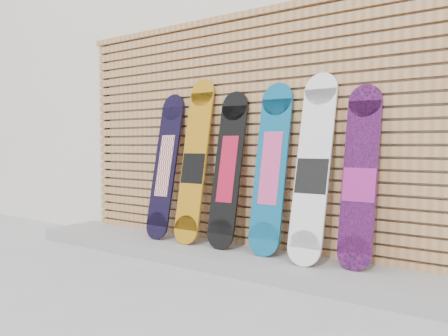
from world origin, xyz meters
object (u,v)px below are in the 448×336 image
Objects in this scene: snowboard_2 at (228,169)px; snowboard_5 at (360,177)px; snowboard_1 at (194,161)px; snowboard_4 at (313,168)px; snowboard_0 at (165,166)px; snowboard_3 at (271,168)px.

snowboard_2 is 1.02× the size of snowboard_5.
snowboard_4 is (1.23, -0.03, -0.03)m from snowboard_1.
snowboard_0 is 0.95× the size of snowboard_4.
snowboard_2 is 0.85m from snowboard_4.
snowboard_0 is 1.97m from snowboard_5.
snowboard_0 is 1.04× the size of snowboard_5.
snowboard_3 is at bearing 173.62° from snowboard_4.
snowboard_2 is (0.38, 0.01, -0.06)m from snowboard_1.
snowboard_3 is 0.77m from snowboard_5.
snowboard_0 is 0.38m from snowboard_1.
snowboard_4 is 1.09× the size of snowboard_5.
snowboard_4 is 0.37m from snowboard_5.
snowboard_3 is at bearing 1.19° from snowboard_1.
snowboard_1 is (0.38, -0.00, 0.05)m from snowboard_0.
snowboard_0 is 1.61m from snowboard_4.
snowboard_5 is (1.59, 0.03, -0.09)m from snowboard_1.
snowboard_2 is at bearing 177.14° from snowboard_4.
snowboard_0 is at bearing -179.40° from snowboard_3.
snowboard_0 is at bearing 179.30° from snowboard_1.
snowboard_3 reaches higher than snowboard_0.
snowboard_0 is 0.76m from snowboard_2.
snowboard_4 is at bearing -6.38° from snowboard_3.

